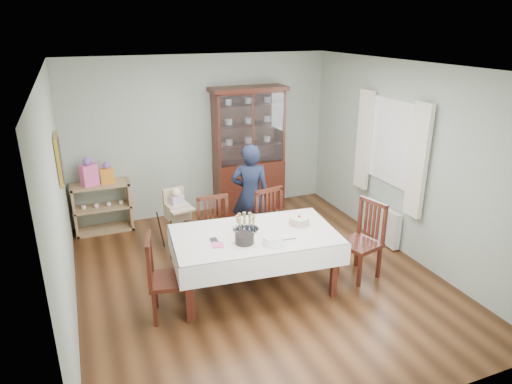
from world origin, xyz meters
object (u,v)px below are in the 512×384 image
woman (250,195)px  gift_bag_orange (107,174)px  sideboard (103,207)px  chair_end_right (360,255)px  china_cabinet (249,149)px  chair_far_left (217,250)px  chair_far_right (276,241)px  birthday_cake (299,221)px  champagne_tray (246,225)px  gift_bag_pink (89,173)px  chair_end_left (169,293)px  high_chair (178,226)px  dining_table (255,261)px

woman → gift_bag_orange: woman is taller
sideboard → chair_end_right: (3.01, -2.73, -0.10)m
china_cabinet → chair_far_left: 2.35m
china_cabinet → sideboard: china_cabinet is taller
sideboard → chair_far_right: bearing=-42.4°
chair_end_right → woman: woman is taller
chair_far_right → birthday_cake: chair_far_right is taller
sideboard → champagne_tray: 2.87m
chair_far_left → chair_far_right: (0.83, -0.09, 0.01)m
chair_far_left → gift_bag_pink: size_ratio=2.22×
chair_end_left → gift_bag_pink: 2.82m
chair_end_left → birthday_cake: (1.73, 0.20, 0.52)m
woman → high_chair: bearing=12.7°
sideboard → woman: bearing=-32.1°
chair_end_right → birthday_cake: (-0.78, 0.26, 0.51)m
birthday_cake → gift_bag_pink: bearing=134.0°
chair_end_right → china_cabinet: bearing=175.7°
dining_table → sideboard: sideboard is taller
dining_table → gift_bag_orange: size_ratio=6.12×
chair_end_left → woman: bearing=-35.5°
chair_end_right → gift_bag_pink: (-3.15, 2.71, 0.70)m
dining_table → chair_far_right: chair_far_right is taller
woman → gift_bag_orange: 2.29m
woman → chair_end_right: bearing=146.2°
chair_far_left → high_chair: chair_far_left is taller
dining_table → chair_far_left: bearing=115.9°
gift_bag_pink → gift_bag_orange: 0.27m
sideboard → gift_bag_orange: bearing=-8.5°
chair_far_left → champagne_tray: (0.23, -0.49, 0.53)m
chair_end_left → gift_bag_pink: (-0.64, 2.65, 0.71)m
woman → high_chair: 1.15m
china_cabinet → chair_end_left: size_ratio=2.19×
woman → gift_bag_pink: (-2.17, 1.26, 0.23)m
chair_far_left → chair_far_right: 0.83m
high_chair → champagne_tray: champagne_tray is taller
champagne_tray → dining_table: bearing=-62.4°
champagne_tray → gift_bag_pink: size_ratio=0.73×
sideboard → chair_far_left: bearing=-54.9°
chair_end_right → champagne_tray: bearing=-118.9°
sideboard → woman: woman is taller
woman → gift_bag_pink: woman is taller
champagne_tray → high_chair: bearing=114.4°
china_cabinet → champagne_tray: 2.55m
sideboard → chair_end_left: (0.51, -2.67, -0.10)m
high_chair → champagne_tray: size_ratio=2.90×
dining_table → sideboard: size_ratio=2.34×
chair_far_right → high_chair: chair_far_right is taller
chair_far_right → champagne_tray: bearing=-156.7°
birthday_cake → gift_bag_pink: size_ratio=0.64×
chair_far_left → chair_far_right: chair_far_right is taller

